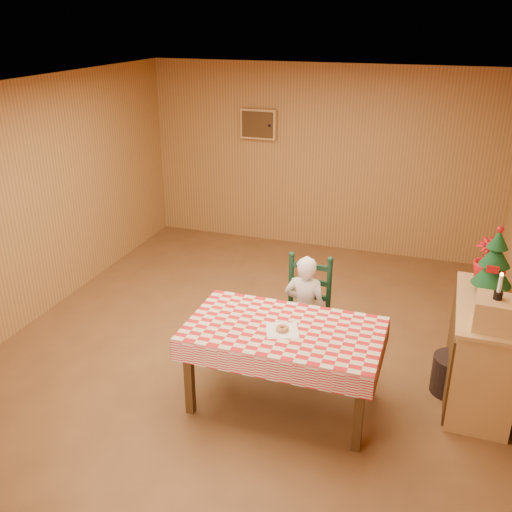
# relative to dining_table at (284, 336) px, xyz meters

# --- Properties ---
(ground) EXTENTS (6.00, 6.00, 0.00)m
(ground) POSITION_rel_dining_table_xyz_m (-0.58, 0.78, -0.69)
(ground) COLOR brown
(ground) RESTS_ON ground
(cabin_walls) EXTENTS (5.10, 6.05, 2.65)m
(cabin_walls) POSITION_rel_dining_table_xyz_m (-0.58, 1.31, 1.14)
(cabin_walls) COLOR #A6753C
(cabin_walls) RESTS_ON ground
(dining_table) EXTENTS (1.66, 0.96, 0.77)m
(dining_table) POSITION_rel_dining_table_xyz_m (0.00, 0.00, 0.00)
(dining_table) COLOR #462C12
(dining_table) RESTS_ON ground
(ladder_chair) EXTENTS (0.44, 0.40, 1.08)m
(ladder_chair) POSITION_rel_dining_table_xyz_m (0.00, 0.79, -0.18)
(ladder_chair) COLOR black
(ladder_chair) RESTS_ON ground
(seated_child) EXTENTS (0.41, 0.27, 1.12)m
(seated_child) POSITION_rel_dining_table_xyz_m (0.00, 0.73, -0.13)
(seated_child) COLOR silver
(seated_child) RESTS_ON ground
(napkin) EXTENTS (0.33, 0.33, 0.00)m
(napkin) POSITION_rel_dining_table_xyz_m (0.00, -0.05, 0.08)
(napkin) COLOR white
(napkin) RESTS_ON dining_table
(donut) EXTENTS (0.13, 0.13, 0.04)m
(donut) POSITION_rel_dining_table_xyz_m (0.00, -0.05, 0.10)
(donut) COLOR #BD7B43
(donut) RESTS_ON napkin
(shelf_unit) EXTENTS (0.54, 1.24, 0.93)m
(shelf_unit) POSITION_rel_dining_table_xyz_m (1.61, 0.67, -0.22)
(shelf_unit) COLOR tan
(shelf_unit) RESTS_ON ground
(crate) EXTENTS (0.32, 0.32, 0.25)m
(crate) POSITION_rel_dining_table_xyz_m (1.62, 0.27, 0.37)
(crate) COLOR tan
(crate) RESTS_ON shelf_unit
(christmas_tree) EXTENTS (0.34, 0.34, 0.62)m
(christmas_tree) POSITION_rel_dining_table_xyz_m (1.62, 0.92, 0.52)
(christmas_tree) COLOR #462C12
(christmas_tree) RESTS_ON shelf_unit
(flower_arrangement) EXTENTS (0.28, 0.28, 0.39)m
(flower_arrangement) POSITION_rel_dining_table_xyz_m (1.57, 1.22, 0.44)
(flower_arrangement) COLOR #A10E11
(flower_arrangement) RESTS_ON shelf_unit
(candle_set) EXTENTS (0.07, 0.07, 0.22)m
(candle_set) POSITION_rel_dining_table_xyz_m (1.62, 0.27, 0.56)
(candle_set) COLOR black
(candle_set) RESTS_ON crate
(storage_bin) EXTENTS (0.46, 0.46, 0.36)m
(storage_bin) POSITION_rel_dining_table_xyz_m (1.40, 0.66, -0.51)
(storage_bin) COLOR black
(storage_bin) RESTS_ON ground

